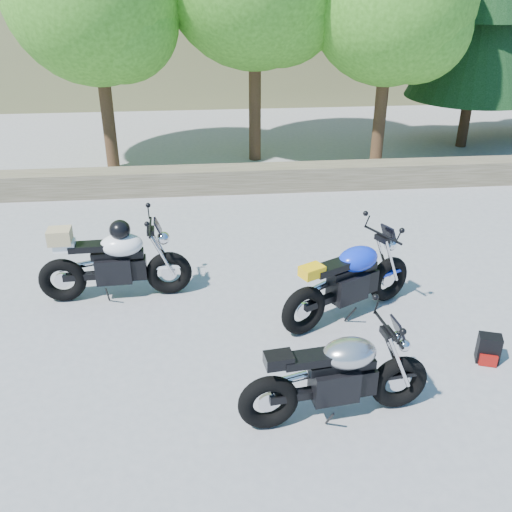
# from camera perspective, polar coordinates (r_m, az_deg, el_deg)

# --- Properties ---
(ground) EXTENTS (90.00, 90.00, 0.00)m
(ground) POSITION_cam_1_polar(r_m,az_deg,el_deg) (7.03, -0.86, -9.24)
(ground) COLOR gray
(ground) RESTS_ON ground
(stone_wall) EXTENTS (22.00, 0.55, 0.50)m
(stone_wall) POSITION_cam_1_polar(r_m,az_deg,el_deg) (11.83, -3.05, 7.68)
(stone_wall) COLOR brown
(stone_wall) RESTS_ON ground
(tree_decid_right) EXTENTS (3.54, 3.54, 5.41)m
(tree_decid_right) POSITION_cam_1_polar(r_m,az_deg,el_deg) (13.27, 13.93, 23.47)
(tree_decid_right) COLOR #382314
(tree_decid_right) RESTS_ON ground
(silver_bike) EXTENTS (2.02, 0.64, 1.01)m
(silver_bike) POSITION_cam_1_polar(r_m,az_deg,el_deg) (5.87, 8.16, -11.92)
(silver_bike) COLOR black
(silver_bike) RESTS_ON ground
(white_bike) EXTENTS (2.09, 0.66, 1.16)m
(white_bike) POSITION_cam_1_polar(r_m,az_deg,el_deg) (8.02, -14.04, -0.46)
(white_bike) COLOR black
(white_bike) RESTS_ON ground
(blue_bike) EXTENTS (1.94, 1.12, 1.06)m
(blue_bike) POSITION_cam_1_polar(r_m,az_deg,el_deg) (7.49, 9.37, -2.48)
(blue_bike) COLOR black
(blue_bike) RESTS_ON ground
(backpack) EXTENTS (0.30, 0.28, 0.35)m
(backpack) POSITION_cam_1_polar(r_m,az_deg,el_deg) (7.27, 22.23, -8.62)
(backpack) COLOR black
(backpack) RESTS_ON ground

